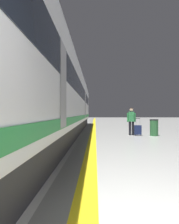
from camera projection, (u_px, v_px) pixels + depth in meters
safety_line_strip at (93, 137)px, 10.92m from camera, size 0.36×80.00×0.01m
tactile_edge_band at (86, 137)px, 10.93m from camera, size 0.60×80.00×0.01m
high_speed_train at (49, 87)px, 9.97m from camera, size 2.94×32.14×4.97m
passenger_near at (131, 119)px, 11.74m from camera, size 0.48×0.24×1.56m
suitcase_near at (138, 130)px, 11.52m from camera, size 0.39×0.26×0.96m
waste_bin at (154, 127)px, 11.38m from camera, size 0.46×0.46×0.91m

